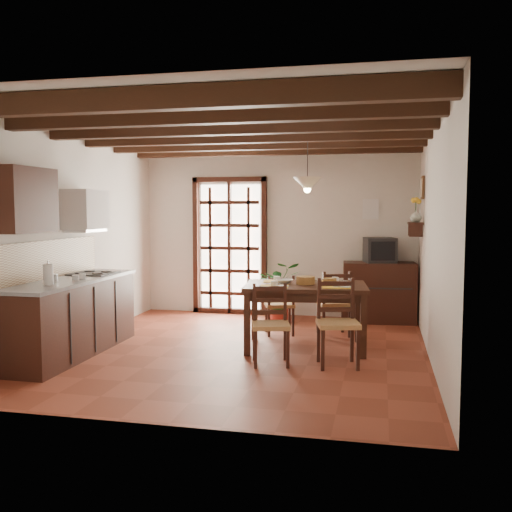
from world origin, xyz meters
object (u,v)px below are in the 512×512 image
(sideboard, at_px, (379,292))
(pendant_lamp, at_px, (307,183))
(kitchen_counter, at_px, (72,316))
(chair_near_right, at_px, (338,339))
(crt_tv, at_px, (380,250))
(dining_table, at_px, (306,293))
(chair_near_left, at_px, (271,339))
(chair_far_right, at_px, (334,315))
(potted_plant, at_px, (280,284))
(chair_far_left, at_px, (280,316))

(sideboard, bearing_deg, pendant_lamp, -120.99)
(kitchen_counter, relative_size, sideboard, 2.05)
(kitchen_counter, height_order, chair_near_right, kitchen_counter)
(kitchen_counter, bearing_deg, sideboard, 38.05)
(chair_near_right, relative_size, crt_tv, 1.83)
(dining_table, relative_size, chair_near_left, 1.77)
(dining_table, bearing_deg, sideboard, 58.60)
(chair_near_left, xyz_separation_m, crt_tv, (1.19, 2.73, 0.84))
(sideboard, bearing_deg, dining_table, -119.80)
(chair_far_right, relative_size, pendant_lamp, 1.08)
(chair_near_left, relative_size, chair_near_right, 0.93)
(chair_near_right, relative_size, pendant_lamp, 1.15)
(chair_far_right, bearing_deg, pendant_lamp, 48.18)
(sideboard, relative_size, crt_tv, 2.06)
(pendant_lamp, bearing_deg, potted_plant, 110.89)
(chair_far_left, xyz_separation_m, potted_plant, (-0.19, 1.07, 0.30))
(sideboard, height_order, potted_plant, potted_plant)
(kitchen_counter, relative_size, potted_plant, 1.16)
(dining_table, xyz_separation_m, pendant_lamp, (0.00, 0.10, 1.37))
(chair_near_left, bearing_deg, chair_far_left, 81.43)
(crt_tv, relative_size, potted_plant, 0.27)
(dining_table, relative_size, chair_far_right, 1.76)
(chair_near_left, bearing_deg, chair_near_right, -8.32)
(dining_table, relative_size, pendant_lamp, 1.89)
(chair_far_right, bearing_deg, potted_plant, -65.96)
(dining_table, height_order, potted_plant, potted_plant)
(chair_far_left, distance_m, pendant_lamp, 1.97)
(dining_table, xyz_separation_m, sideboard, (0.90, 1.93, -0.25))
(chair_near_left, distance_m, sideboard, 2.98)
(chair_near_left, height_order, chair_near_right, chair_near_right)
(chair_near_left, bearing_deg, dining_table, 55.47)
(chair_near_left, bearing_deg, crt_tv, 51.67)
(chair_far_left, relative_size, potted_plant, 0.44)
(pendant_lamp, bearing_deg, dining_table, -90.00)
(sideboard, relative_size, potted_plant, 0.57)
(crt_tv, bearing_deg, sideboard, 76.22)
(chair_far_left, distance_m, potted_plant, 1.13)
(sideboard, bearing_deg, kitchen_counter, -146.79)
(crt_tv, distance_m, potted_plant, 1.64)
(chair_near_right, distance_m, crt_tv, 2.80)
(kitchen_counter, xyz_separation_m, crt_tv, (3.61, 2.82, 0.65))
(chair_near_right, distance_m, potted_plant, 2.76)
(chair_near_right, bearing_deg, potted_plant, 100.31)
(potted_plant, distance_m, pendant_lamp, 2.36)
(dining_table, height_order, chair_near_left, chair_near_left)
(chair_near_right, height_order, crt_tv, crt_tv)
(chair_near_right, bearing_deg, sideboard, 67.20)
(chair_near_right, bearing_deg, crt_tv, 67.17)
(chair_far_left, bearing_deg, pendant_lamp, 107.89)
(chair_far_left, bearing_deg, chair_far_right, 168.04)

